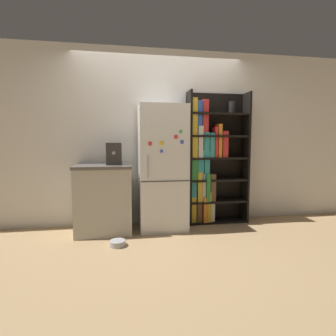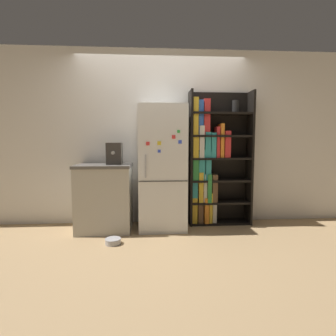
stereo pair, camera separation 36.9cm
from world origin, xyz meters
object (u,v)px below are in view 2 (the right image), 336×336
at_px(espresso_machine, 115,154).
at_px(pet_bowl, 113,241).
at_px(refrigerator, 162,168).
at_px(bookshelf, 212,162).

distance_m(espresso_machine, pet_bowl, 1.18).
bearing_deg(pet_bowl, refrigerator, 43.24).
xyz_separation_m(espresso_machine, pet_bowl, (0.04, -0.57, -1.03)).
height_order(bookshelf, espresso_machine, bookshelf).
height_order(refrigerator, bookshelf, bookshelf).
bearing_deg(refrigerator, pet_bowl, -136.76).
bearing_deg(refrigerator, bookshelf, 12.88).
height_order(bookshelf, pet_bowl, bookshelf).
relative_size(refrigerator, bookshelf, 0.88).
relative_size(bookshelf, espresso_machine, 6.48).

